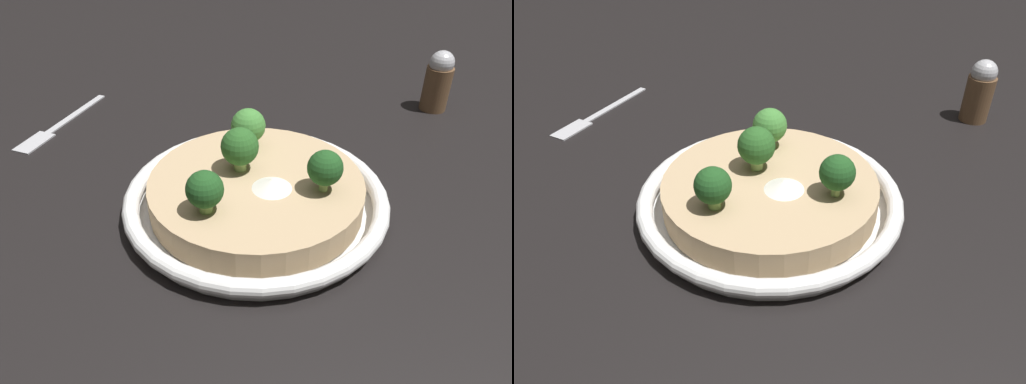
# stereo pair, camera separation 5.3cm
# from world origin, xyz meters

# --- Properties ---
(ground_plane) EXTENTS (6.00, 6.00, 0.00)m
(ground_plane) POSITION_xyz_m (0.00, 0.00, 0.00)
(ground_plane) COLOR black
(risotto_bowl) EXTENTS (0.28, 0.28, 0.04)m
(risotto_bowl) POSITION_xyz_m (0.00, 0.00, 0.02)
(risotto_bowl) COLOR white
(risotto_bowl) RESTS_ON ground_plane
(cheese_sprinkle) EXTENTS (0.04, 0.04, 0.01)m
(cheese_sprinkle) POSITION_xyz_m (0.02, -0.01, 0.04)
(cheese_sprinkle) COLOR white
(cheese_sprinkle) RESTS_ON risotto_bowl
(broccoli_back) EXTENTS (0.04, 0.04, 0.05)m
(broccoli_back) POSITION_xyz_m (-0.02, 0.02, 0.07)
(broccoli_back) COLOR #84A856
(broccoli_back) RESTS_ON risotto_bowl
(broccoli_front_left) EXTENTS (0.04, 0.04, 0.04)m
(broccoli_front_left) POSITION_xyz_m (-0.05, -0.05, 0.06)
(broccoli_front_left) COLOR #759E4C
(broccoli_front_left) RESTS_ON risotto_bowl
(broccoli_back_left) EXTENTS (0.04, 0.04, 0.05)m
(broccoli_back_left) POSITION_xyz_m (-0.01, 0.07, 0.06)
(broccoli_back_left) COLOR #668E47
(broccoli_back_left) RESTS_ON risotto_bowl
(broccoli_front_right) EXTENTS (0.04, 0.04, 0.04)m
(broccoli_front_right) POSITION_xyz_m (0.07, -0.02, 0.06)
(broccoli_front_right) COLOR #84A856
(broccoli_front_right) RESTS_ON risotto_bowl
(fork_utensil) EXTENTS (0.09, 0.17, 0.00)m
(fork_utensil) POSITION_xyz_m (-0.27, 0.19, 0.00)
(fork_utensil) COLOR #B7B7BC
(fork_utensil) RESTS_ON ground_plane
(pepper_shaker) EXTENTS (0.04, 0.04, 0.09)m
(pepper_shaker) POSITION_xyz_m (0.27, 0.23, 0.04)
(pepper_shaker) COLOR brown
(pepper_shaker) RESTS_ON ground_plane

